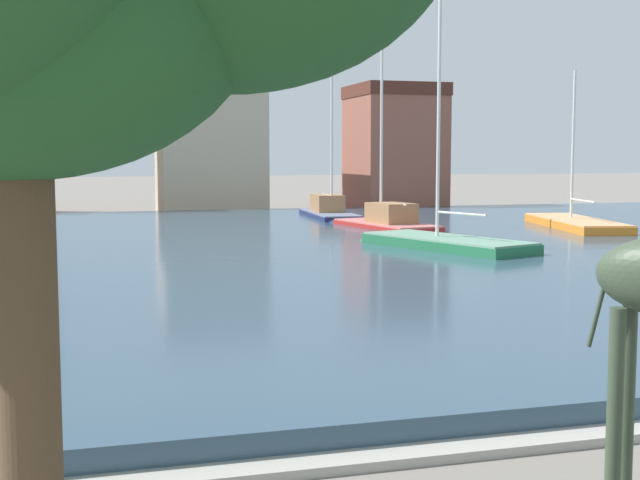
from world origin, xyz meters
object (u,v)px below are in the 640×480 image
Objects in this scene: sailboat_green at (433,246)px; sailboat_red at (381,225)px; sailboat_navy at (331,216)px; sailboat_orange at (569,226)px.

sailboat_red is at bearing 82.00° from sailboat_green.
sailboat_green is (-0.63, -14.31, -0.09)m from sailboat_navy.
sailboat_orange is at bearing -14.22° from sailboat_red.
sailboat_orange is at bearing 34.15° from sailboat_green.
sailboat_red is (1.19, 8.44, 0.07)m from sailboat_green.
sailboat_green reaches higher than sailboat_red.
sailboat_navy is 0.94× the size of sailboat_green.
sailboat_green is (-9.38, -6.36, 0.02)m from sailboat_orange.
sailboat_orange is 11.33m from sailboat_green.
sailboat_red is at bearing -84.56° from sailboat_navy.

